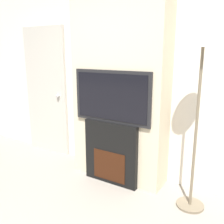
{
  "coord_description": "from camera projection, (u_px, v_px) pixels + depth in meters",
  "views": [
    {
      "loc": [
        1.55,
        -0.9,
        1.65
      ],
      "look_at": [
        0.0,
        1.62,
        0.93
      ],
      "focal_mm": 40.0,
      "sensor_mm": 36.0,
      "label": 1
    }
  ],
  "objects": [
    {
      "name": "chimney_breast",
      "position": [
        120.0,
        76.0,
        3.1
      ],
      "size": [
        1.23,
        0.38,
        2.7
      ],
      "color": "beige",
      "rests_on": "ground_plane"
    },
    {
      "name": "fireplace",
      "position": [
        112.0,
        153.0,
        3.17
      ],
      "size": [
        0.73,
        0.15,
        0.8
      ],
      "color": "black",
      "rests_on": "ground_plane"
    },
    {
      "name": "wall_back",
      "position": [
        128.0,
        75.0,
        3.28
      ],
      "size": [
        6.0,
        0.06,
        2.7
      ],
      "color": "silver",
      "rests_on": "ground_plane"
    },
    {
      "name": "television",
      "position": [
        112.0,
        97.0,
        3.0
      ],
      "size": [
        1.04,
        0.07,
        0.63
      ],
      "color": "black",
      "rests_on": "fireplace"
    },
    {
      "name": "entry_door",
      "position": [
        46.0,
        91.0,
        4.07
      ],
      "size": [
        0.85,
        0.09,
        2.03
      ],
      "color": "#BCB7AD",
      "rests_on": "ground_plane"
    },
    {
      "name": "floor_lamp",
      "position": [
        200.0,
        89.0,
        2.43
      ],
      "size": [
        0.29,
        0.29,
        1.79
      ],
      "color": "#726651",
      "rests_on": "ground_plane"
    }
  ]
}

